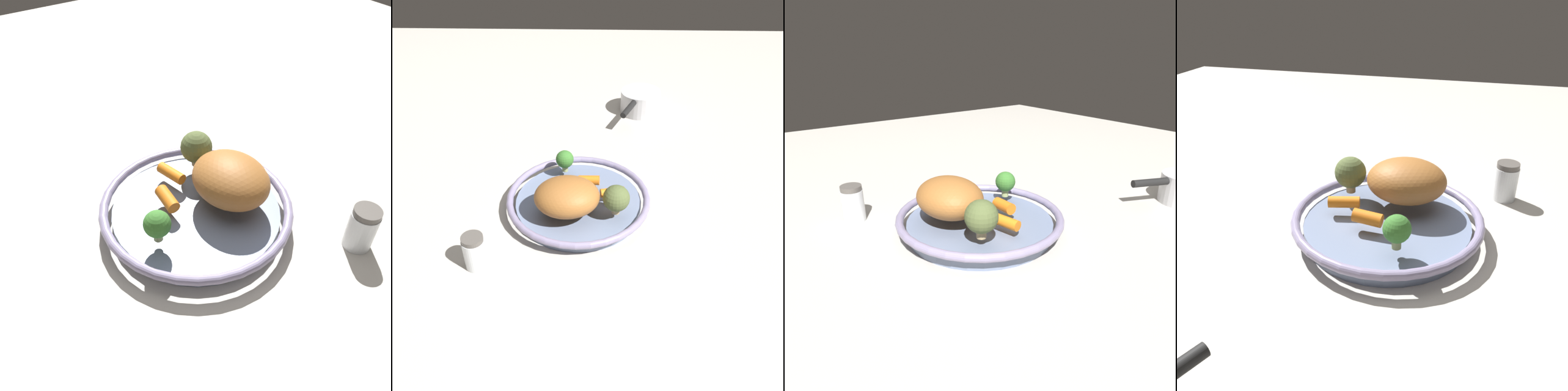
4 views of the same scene
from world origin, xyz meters
TOP-DOWN VIEW (x-y plane):
  - ground_plane at (0.00, 0.00)m, footprint 2.30×2.30m
  - serving_bowl at (0.00, 0.00)m, footprint 0.31×0.31m
  - roast_chicken_piece at (0.05, -0.02)m, footprint 0.12×0.14m
  - baby_carrot_left at (-0.04, 0.02)m, footprint 0.02×0.05m
  - baby_carrot_center at (-0.00, 0.07)m, footprint 0.03×0.05m
  - broccoli_floret_edge at (0.06, 0.08)m, footprint 0.05×0.05m
  - broccoli_floret_mid at (-0.09, -0.03)m, footprint 0.04×0.04m
  - salt_shaker at (0.17, -0.19)m, footprint 0.04×0.04m

SIDE VIEW (x-z plane):
  - ground_plane at x=0.00m, z-range 0.00..0.00m
  - serving_bowl at x=0.00m, z-range 0.00..0.04m
  - salt_shaker at x=0.17m, z-range 0.00..0.07m
  - baby_carrot_center at x=0.00m, z-range 0.04..0.06m
  - baby_carrot_left at x=-0.04m, z-range 0.04..0.06m
  - broccoli_floret_mid at x=-0.09m, z-range 0.04..0.09m
  - roast_chicken_piece at x=0.05m, z-range 0.04..0.11m
  - broccoli_floret_edge at x=0.06m, z-range 0.04..0.11m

